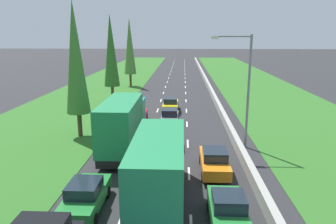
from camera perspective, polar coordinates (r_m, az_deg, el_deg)
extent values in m
plane|color=#28282B|center=(59.41, 1.41, 4.94)|extent=(300.00, 300.00, 0.00)
cube|color=#2D6623|center=(61.00, -10.60, 4.96)|extent=(14.00, 140.00, 0.04)
cube|color=#2D6623|center=(60.82, 15.10, 4.70)|extent=(14.00, 140.00, 0.04)
cube|color=#9E9B93|center=(59.50, 6.93, 5.28)|extent=(0.44, 120.00, 0.85)
cube|color=white|center=(16.67, -8.70, -19.13)|extent=(0.14, 2.00, 0.01)
cube|color=white|center=(21.87, -5.61, -10.67)|extent=(0.14, 2.00, 0.01)
cube|color=white|center=(27.40, -3.83, -5.52)|extent=(0.14, 2.00, 0.01)
cube|color=white|center=(33.10, -2.68, -2.11)|extent=(0.14, 2.00, 0.01)
cube|color=white|center=(38.88, -1.87, 0.29)|extent=(0.14, 2.00, 0.01)
cube|color=white|center=(44.73, -1.27, 2.06)|extent=(0.14, 2.00, 0.01)
cube|color=white|center=(50.61, -0.80, 3.43)|extent=(0.14, 2.00, 0.01)
cube|color=white|center=(56.51, -0.44, 4.50)|extent=(0.14, 2.00, 0.01)
cube|color=white|center=(62.44, -0.14, 5.38)|extent=(0.14, 2.00, 0.01)
cube|color=white|center=(68.37, 0.11, 6.10)|extent=(0.14, 2.00, 0.01)
cube|color=white|center=(74.32, 0.32, 6.71)|extent=(0.14, 2.00, 0.01)
cube|color=white|center=(80.27, 0.49, 7.23)|extent=(0.14, 2.00, 0.01)
cube|color=white|center=(86.23, 0.65, 7.67)|extent=(0.14, 2.00, 0.01)
cube|color=white|center=(92.20, 0.78, 8.06)|extent=(0.14, 2.00, 0.01)
cube|color=white|center=(98.17, 0.90, 8.40)|extent=(0.14, 2.00, 0.01)
cube|color=white|center=(104.14, 1.00, 8.70)|extent=(0.14, 2.00, 0.01)
cube|color=white|center=(110.12, 1.10, 8.97)|extent=(0.14, 2.00, 0.01)
cube|color=white|center=(116.10, 1.18, 9.21)|extent=(0.14, 2.00, 0.01)
cube|color=white|center=(21.67, 3.76, -10.87)|extent=(0.14, 2.00, 0.01)
cube|color=white|center=(27.24, 3.54, -5.63)|extent=(0.14, 2.00, 0.01)
cube|color=white|center=(32.96, 3.40, -2.19)|extent=(0.14, 2.00, 0.01)
cube|color=white|center=(38.77, 3.30, 0.23)|extent=(0.14, 2.00, 0.01)
cube|color=white|center=(44.63, 3.23, 2.02)|extent=(0.14, 2.00, 0.01)
cube|color=white|center=(50.52, 3.17, 3.39)|extent=(0.14, 2.00, 0.01)
cube|color=white|center=(56.43, 3.12, 4.47)|extent=(0.14, 2.00, 0.01)
cube|color=white|center=(62.36, 3.09, 5.35)|extent=(0.14, 2.00, 0.01)
cube|color=white|center=(68.31, 3.06, 6.07)|extent=(0.14, 2.00, 0.01)
cube|color=white|center=(74.26, 3.03, 6.68)|extent=(0.14, 2.00, 0.01)
cube|color=white|center=(80.22, 3.01, 7.20)|extent=(0.14, 2.00, 0.01)
cube|color=white|center=(86.18, 2.99, 7.65)|extent=(0.14, 2.00, 0.01)
cube|color=white|center=(92.15, 2.98, 8.04)|extent=(0.14, 2.00, 0.01)
cube|color=white|center=(98.12, 2.96, 8.38)|extent=(0.14, 2.00, 0.01)
cube|color=white|center=(104.10, 2.95, 8.68)|extent=(0.14, 2.00, 0.01)
cube|color=white|center=(110.08, 2.94, 8.95)|extent=(0.14, 2.00, 0.01)
cube|color=white|center=(116.06, 2.93, 9.19)|extent=(0.14, 2.00, 0.01)
cube|color=black|center=(17.70, -1.39, -14.63)|extent=(2.20, 9.40, 0.56)
cube|color=silver|center=(20.37, -0.70, -6.02)|extent=(2.40, 2.20, 2.50)
cube|color=#1E7F47|center=(15.87, -1.71, -10.37)|extent=(2.44, 7.20, 3.30)
cylinder|color=black|center=(20.87, -3.86, -10.92)|extent=(0.22, 0.64, 0.64)
cylinder|color=black|center=(20.75, 2.41, -11.06)|extent=(0.22, 0.64, 0.64)
cylinder|color=black|center=(16.09, -6.17, -19.03)|extent=(0.22, 0.64, 0.64)
cylinder|color=black|center=(15.93, 2.30, -19.32)|extent=(0.22, 0.64, 0.64)
cube|color=#237A33|center=(17.82, -14.42, -14.61)|extent=(1.76, 4.50, 0.72)
cube|color=#19232D|center=(17.39, -14.70, -12.92)|extent=(1.56, 1.90, 0.60)
cylinder|color=black|center=(19.39, -15.47, -13.44)|extent=(0.22, 0.64, 0.64)
cylinder|color=black|center=(18.97, -10.73, -13.80)|extent=(0.22, 0.64, 0.64)
cylinder|color=black|center=(17.10, -18.44, -17.58)|extent=(0.22, 0.64, 0.64)
cylinder|color=black|center=(16.63, -13.02, -18.16)|extent=(0.22, 0.64, 0.64)
cube|color=black|center=(25.97, -7.78, -5.32)|extent=(2.20, 9.40, 0.56)
cube|color=teal|center=(28.95, -6.61, -0.14)|extent=(2.40, 2.20, 2.50)
cube|color=#1E7F47|center=(24.37, -8.38, -1.86)|extent=(2.44, 7.20, 3.30)
cylinder|color=black|center=(29.35, -8.77, -3.69)|extent=(0.22, 0.64, 0.64)
cylinder|color=black|center=(28.99, -4.42, -3.79)|extent=(0.22, 0.64, 0.64)
cylinder|color=black|center=(24.30, -11.30, -7.52)|extent=(0.22, 0.64, 0.64)
cylinder|color=black|center=(23.87, -6.02, -7.72)|extent=(0.22, 0.64, 0.64)
cylinder|color=black|center=(23.33, -11.93, -8.47)|extent=(0.22, 0.64, 0.64)
cylinder|color=black|center=(22.88, -6.43, -8.70)|extent=(0.22, 0.64, 0.64)
cube|color=red|center=(33.57, -5.39, -0.70)|extent=(1.68, 3.90, 0.76)
cube|color=#19232D|center=(33.12, -5.49, 0.34)|extent=(1.52, 1.60, 0.64)
cylinder|color=black|center=(34.93, -6.34, -0.80)|extent=(0.22, 0.64, 0.64)
cylinder|color=black|center=(34.73, -3.86, -0.83)|extent=(0.22, 0.64, 0.64)
cylinder|color=black|center=(32.63, -6.99, -1.86)|extent=(0.22, 0.64, 0.64)
cylinder|color=black|center=(32.41, -4.34, -1.90)|extent=(0.22, 0.64, 0.64)
cube|color=#237A33|center=(16.38, 10.52, -16.99)|extent=(1.68, 3.90, 0.76)
cube|color=#19232D|center=(15.78, 10.78, -15.35)|extent=(1.52, 1.60, 0.64)
cylinder|color=black|center=(17.53, 7.36, -16.11)|extent=(0.22, 0.64, 0.64)
cylinder|color=black|center=(17.72, 12.46, -15.99)|extent=(0.22, 0.64, 0.64)
cube|color=orange|center=(21.78, 8.23, -8.92)|extent=(1.76, 4.50, 0.72)
cube|color=#19232D|center=(21.40, 8.33, -7.44)|extent=(1.56, 1.90, 0.60)
cylinder|color=black|center=(23.14, 5.89, -8.42)|extent=(0.22, 0.64, 0.64)
cylinder|color=black|center=(23.29, 9.86, -8.41)|extent=(0.22, 0.64, 0.64)
cylinder|color=black|center=(20.59, 6.31, -11.33)|extent=(0.22, 0.64, 0.64)
cylinder|color=black|center=(20.76, 10.81, -11.29)|extent=(0.22, 0.64, 0.64)
cube|color=red|center=(26.57, 0.06, -4.57)|extent=(1.76, 4.50, 0.72)
cube|color=#19232D|center=(26.23, 0.05, -3.30)|extent=(1.56, 1.90, 0.60)
cylinder|color=black|center=(28.05, -1.45, -4.35)|extent=(0.22, 0.64, 0.64)
cylinder|color=black|center=(27.98, 1.83, -4.40)|extent=(0.22, 0.64, 0.64)
cylinder|color=black|center=(25.42, -1.90, -6.30)|extent=(0.22, 0.64, 0.64)
cylinder|color=black|center=(25.35, 1.73, -6.35)|extent=(0.22, 0.64, 0.64)
cube|color=slate|center=(32.48, 0.33, -1.13)|extent=(1.68, 3.90, 0.76)
cube|color=#19232D|center=(32.02, 0.31, -0.06)|extent=(1.52, 1.60, 0.64)
cylinder|color=black|center=(33.78, -0.87, -1.22)|extent=(0.22, 0.64, 0.64)
cylinder|color=black|center=(33.72, 1.70, -1.25)|extent=(0.22, 0.64, 0.64)
cylinder|color=black|center=(31.45, -1.14, -2.35)|extent=(0.22, 0.64, 0.64)
cylinder|color=black|center=(31.39, 1.63, -2.38)|extent=(0.22, 0.64, 0.64)
cube|color=yellow|center=(38.42, 0.45, 1.16)|extent=(1.76, 4.50, 0.72)
cube|color=#19232D|center=(38.14, 0.44, 2.08)|extent=(1.56, 1.90, 0.60)
cylinder|color=black|center=(39.90, -0.62, 1.10)|extent=(0.22, 0.64, 0.64)
cylinder|color=black|center=(39.84, 1.67, 1.08)|extent=(0.22, 0.64, 0.64)
cylinder|color=black|center=(37.18, -0.87, 0.17)|extent=(0.22, 0.64, 0.64)
cylinder|color=black|center=(37.12, 1.60, 0.14)|extent=(0.22, 0.64, 0.64)
cylinder|color=#4C3823|center=(29.95, -15.43, -2.13)|extent=(0.40, 0.40, 2.20)
cone|color=#3D752D|center=(28.95, -16.18, 9.30)|extent=(2.10, 2.10, 9.71)
cylinder|color=#4C3823|center=(44.40, -9.84, 3.22)|extent=(0.40, 0.40, 2.20)
cone|color=#2D6623|center=(43.75, -10.15, 10.74)|extent=(2.09, 2.09, 9.46)
cylinder|color=#4C3823|center=(57.63, -6.68, 5.69)|extent=(0.40, 0.40, 2.20)
cone|color=#4C7F38|center=(57.13, -6.85, 11.58)|extent=(2.10, 2.10, 9.64)
cylinder|color=gray|center=(26.05, 14.11, 3.31)|extent=(0.20, 0.20, 9.00)
cylinder|color=gray|center=(25.41, 11.51, 13.07)|extent=(2.80, 0.12, 0.12)
cube|color=silver|center=(25.24, 8.28, 12.97)|extent=(0.60, 0.28, 0.20)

